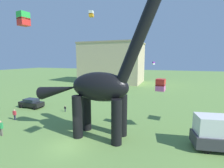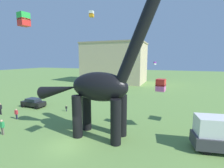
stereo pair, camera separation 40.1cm
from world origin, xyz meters
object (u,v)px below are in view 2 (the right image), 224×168
(dinosaur_sculpture, at_px, (99,87))
(person_photographer, at_px, (16,113))
(kite_near_low, at_px, (91,14))
(kite_mid_right, at_px, (155,63))
(parked_sedan_left, at_px, (33,103))
(person_vendor_side, at_px, (66,108))
(person_near_flyer, at_px, (2,126))
(person_watching_child, at_px, (0,108))
(kite_far_left, at_px, (24,19))
(kite_far_right, at_px, (161,85))

(dinosaur_sculpture, bearing_deg, person_photographer, -154.63)
(kite_near_low, bearing_deg, kite_mid_right, 59.97)
(dinosaur_sculpture, height_order, parked_sedan_left, dinosaur_sculpture)
(parked_sedan_left, distance_m, person_vendor_side, 6.94)
(person_near_flyer, bearing_deg, dinosaur_sculpture, 22.36)
(parked_sedan_left, xyz_separation_m, person_vendor_side, (6.94, 0.04, -0.21))
(person_vendor_side, bearing_deg, person_watching_child, 52.83)
(kite_far_left, distance_m, kite_mid_right, 19.27)
(kite_far_left, height_order, kite_mid_right, kite_far_left)
(person_photographer, bearing_deg, person_watching_child, -43.15)
(parked_sedan_left, distance_m, kite_far_right, 22.18)
(person_near_flyer, relative_size, kite_near_low, 2.69)
(person_vendor_side, bearing_deg, person_near_flyer, 103.19)
(person_near_flyer, distance_m, kite_far_right, 18.11)
(person_vendor_side, distance_m, kite_far_right, 15.61)
(dinosaur_sculpture, distance_m, parked_sedan_left, 17.15)
(dinosaur_sculpture, bearing_deg, kite_far_right, 54.08)
(person_photographer, height_order, kite_far_left, kite_far_left)
(kite_far_left, bearing_deg, dinosaur_sculpture, 35.17)
(person_watching_child, relative_size, person_near_flyer, 1.02)
(dinosaur_sculpture, bearing_deg, kite_mid_right, 97.12)
(dinosaur_sculpture, xyz_separation_m, parked_sedan_left, (-15.52, 5.62, -4.68))
(person_vendor_side, relative_size, person_near_flyer, 0.56)
(person_watching_child, height_order, person_near_flyer, person_watching_child)
(dinosaur_sculpture, bearing_deg, kite_near_low, 159.17)
(person_near_flyer, xyz_separation_m, kite_far_left, (4.74, -0.21, 10.76))
(parked_sedan_left, relative_size, kite_far_right, 3.16)
(parked_sedan_left, bearing_deg, kite_far_right, -5.82)
(parked_sedan_left, relative_size, kite_near_low, 6.53)
(kite_far_right, bearing_deg, kite_far_left, -148.72)
(person_vendor_side, relative_size, kite_mid_right, 2.02)
(parked_sedan_left, xyz_separation_m, kite_far_right, (21.53, -2.50, 4.71))
(dinosaur_sculpture, bearing_deg, kite_far_left, -118.21)
(kite_near_low, bearing_deg, dinosaur_sculpture, -47.45)
(parked_sedan_left, distance_m, person_near_flyer, 10.68)
(kite_far_right, bearing_deg, parked_sedan_left, 173.37)
(person_photographer, relative_size, kite_near_low, 2.35)
(parked_sedan_left, bearing_deg, person_watching_child, -106.47)
(person_photographer, height_order, kite_mid_right, kite_mid_right)
(person_near_flyer, bearing_deg, kite_far_right, 25.39)
(kite_far_left, bearing_deg, person_watching_child, 158.00)
(kite_far_left, bearing_deg, parked_sedan_left, 136.77)
(person_watching_child, relative_size, kite_near_low, 2.74)
(person_vendor_side, xyz_separation_m, person_photographer, (-4.35, -5.38, 0.33))
(dinosaur_sculpture, xyz_separation_m, kite_near_low, (-1.68, 1.83, 7.84))
(parked_sedan_left, bearing_deg, person_photographer, -63.40)
(person_photographer, bearing_deg, dinosaur_sculpture, 143.29)
(dinosaur_sculpture, xyz_separation_m, kite_far_right, (6.01, 3.12, 0.03))
(person_vendor_side, height_order, kite_mid_right, kite_mid_right)
(parked_sedan_left, height_order, person_watching_child, person_watching_child)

